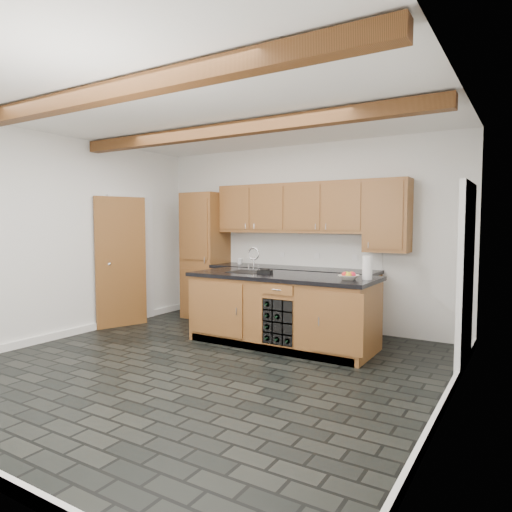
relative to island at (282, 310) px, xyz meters
The scene contains 10 objects.
ground 1.40m from the island, 103.42° to the right, with size 5.00×5.00×0.00m, color black.
room_shell 1.36m from the island, 117.46° to the right, with size 5.01×5.00×5.00m.
back_cabinetry 1.28m from the island, 125.60° to the left, with size 3.65×0.62×2.20m.
island is the anchor object (origin of this frame).
faucet 0.75m from the island, behind, with size 0.45×0.40×0.34m.
kitchen_scale 0.56m from the island, behind, with size 0.21×0.13×0.06m.
fruit_bowl 1.06m from the island, ahead, with size 0.24×0.24×0.06m, color beige.
fruit_cluster 1.08m from the island, ahead, with size 0.16×0.17×0.07m.
paper_towel 1.27m from the island, ahead, with size 0.12×0.12×0.28m, color white.
mug 1.66m from the island, 143.87° to the left, with size 0.11×0.11×0.10m, color white.
Camera 1 is at (3.09, -3.93, 1.60)m, focal length 32.00 mm.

